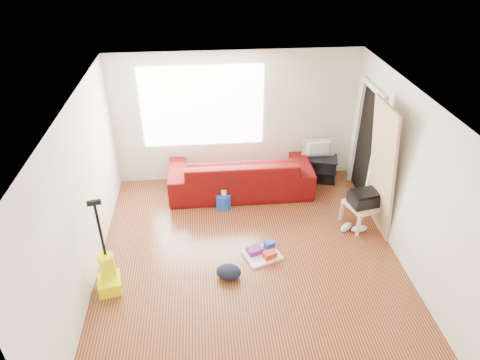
{
  "coord_description": "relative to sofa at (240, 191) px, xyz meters",
  "views": [
    {
      "loc": [
        -0.6,
        -4.78,
        4.45
      ],
      "look_at": [
        -0.1,
        0.6,
        1.08
      ],
      "focal_mm": 32.0,
      "sensor_mm": 36.0,
      "label": 1
    }
  ],
  "objects": [
    {
      "name": "side_table",
      "position": [
        1.91,
        -1.21,
        0.35
      ],
      "size": [
        0.64,
        0.64,
        0.41
      ],
      "rotation": [
        0.0,
        0.0,
        0.31
      ],
      "color": "tan",
      "rests_on": "ground"
    },
    {
      "name": "room",
      "position": [
        0.04,
        -1.8,
        1.25
      ],
      "size": [
        4.51,
        5.01,
        2.51
      ],
      "color": "#411F10",
      "rests_on": "ground"
    },
    {
      "name": "backpack",
      "position": [
        -0.38,
        -2.24,
        0.0
      ],
      "size": [
        0.42,
        0.38,
        0.2
      ],
      "primitive_type": "ellipsoid",
      "rotation": [
        0.0,
        0.0,
        -0.29
      ],
      "color": "black",
      "rests_on": "ground"
    },
    {
      "name": "cleaning_tray",
      "position": [
        0.18,
        -1.83,
        0.06
      ],
      "size": [
        0.64,
        0.58,
        0.19
      ],
      "rotation": [
        0.0,
        0.0,
        0.36
      ],
      "color": "white",
      "rests_on": "ground"
    },
    {
      "name": "bucket",
      "position": [
        -0.35,
        -0.51,
        0.0
      ],
      "size": [
        0.3,
        0.3,
        0.26
      ],
      "primitive_type": "cylinder",
      "rotation": [
        0.0,
        0.0,
        0.14
      ],
      "color": "#1441A7",
      "rests_on": "ground"
    },
    {
      "name": "vacuum",
      "position": [
        -2.04,
        -2.3,
        0.27
      ],
      "size": [
        0.36,
        0.4,
        1.44
      ],
      "rotation": [
        0.0,
        0.0,
        0.19
      ],
      "color": "#F1EF00",
      "rests_on": "ground"
    },
    {
      "name": "tv_stand",
      "position": [
        1.53,
        0.27,
        0.26
      ],
      "size": [
        0.79,
        0.57,
        0.49
      ],
      "rotation": [
        0.0,
        0.0,
        -0.25
      ],
      "color": "black",
      "rests_on": "ground"
    },
    {
      "name": "sneakers",
      "position": [
        1.73,
        -1.37,
        0.06
      ],
      "size": [
        0.49,
        0.27,
        0.11
      ],
      "rotation": [
        0.0,
        0.0,
        0.27
      ],
      "color": "silver",
      "rests_on": "ground"
    },
    {
      "name": "tv",
      "position": [
        1.53,
        0.27,
        0.67
      ],
      "size": [
        0.63,
        0.08,
        0.36
      ],
      "primitive_type": "imported",
      "rotation": [
        0.0,
        0.0,
        3.14
      ],
      "color": "black",
      "rests_on": "tv_stand"
    },
    {
      "name": "sofa",
      "position": [
        0.0,
        0.0,
        0.0
      ],
      "size": [
        2.62,
        1.02,
        0.76
      ],
      "primitive_type": "imported",
      "rotation": [
        0.0,
        0.0,
        3.14
      ],
      "color": "black",
      "rests_on": "ground"
    },
    {
      "name": "toilet_paper",
      "position": [
        -0.34,
        -0.48,
        0.18
      ],
      "size": [
        0.11,
        0.11,
        0.1
      ],
      "primitive_type": "cylinder",
      "color": "silver",
      "rests_on": "bucket"
    },
    {
      "name": "door_panel",
      "position": [
        2.09,
        -1.26,
        0.0
      ],
      "size": [
        0.27,
        0.87,
        2.17
      ],
      "primitive_type": "cube",
      "rotation": [
        0.0,
        -0.1,
        0.0
      ],
      "color": "#9D7754",
      "rests_on": "ground"
    },
    {
      "name": "printer",
      "position": [
        1.91,
        -1.21,
        0.53
      ],
      "size": [
        0.51,
        0.42,
        0.24
      ],
      "rotation": [
        0.0,
        0.0,
        0.19
      ],
      "color": "black",
      "rests_on": "side_table"
    }
  ]
}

